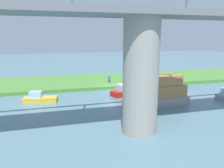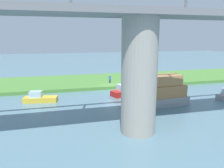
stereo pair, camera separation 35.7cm
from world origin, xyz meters
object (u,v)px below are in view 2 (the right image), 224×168
pontoon_yellow (40,98)px  skiff_small (127,91)px  person_on_bank (110,79)px  riverboat_paddlewheel (158,93)px  mooring_post (130,82)px  bridge_pylon (139,77)px

pontoon_yellow → skiff_small: 11.57m
person_on_bank → pontoon_yellow: size_ratio=0.33×
riverboat_paddlewheel → skiff_small: (2.11, -5.31, -0.89)m
mooring_post → skiff_small: size_ratio=0.17×
bridge_pylon → mooring_post: bearing=-107.1°
person_on_bank → riverboat_paddlewheel: riverboat_paddlewheel is taller
bridge_pylon → riverboat_paddlewheel: 8.65m
skiff_small → person_on_bank: bearing=-82.2°
person_on_bank → riverboat_paddlewheel: bearing=104.3°
mooring_post → pontoon_yellow: size_ratio=0.20×
mooring_post → person_on_bank: bearing=-39.4°
bridge_pylon → riverboat_paddlewheel: (-4.96, -6.29, -3.28)m
bridge_pylon → riverboat_paddlewheel: bearing=-128.3°
riverboat_paddlewheel → pontoon_yellow: bearing=-19.9°
bridge_pylon → person_on_bank: 18.35m
mooring_post → skiff_small: (1.95, 3.99, -0.35)m
riverboat_paddlewheel → skiff_small: bearing=-68.3°
pontoon_yellow → skiff_small: bearing=-178.2°
bridge_pylon → pontoon_yellow: 14.85m
bridge_pylon → mooring_post: 16.75m
bridge_pylon → mooring_post: (-4.80, -15.59, -3.82)m
mooring_post → skiff_small: skiff_small is taller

